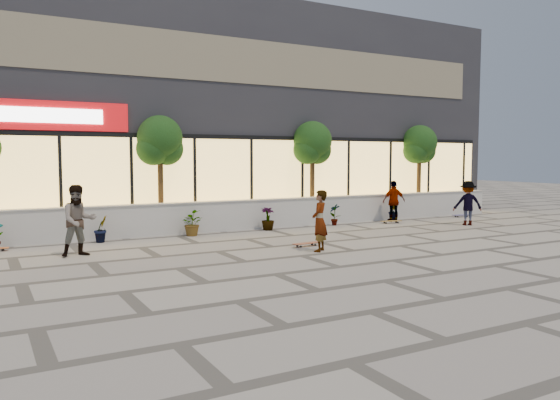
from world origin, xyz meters
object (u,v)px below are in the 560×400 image
skater_right_near (394,201)px  skateboard_right_far (461,215)px  skateboard_right_near (391,221)px  skater_center (320,221)px  tree_mideast (312,145)px  skateboard_center (306,243)px  skater_right_far (468,203)px  tree_midwest (160,143)px  tree_east (419,147)px  skater_left (79,221)px

skater_right_near → skateboard_right_far: size_ratio=1.93×
skateboard_right_near → skater_center: bearing=-133.1°
skateboard_right_far → skater_right_near: bearing=-173.9°
tree_mideast → skater_right_near: tree_mideast is taller
skater_right_near → skateboard_center: 7.10m
skater_right_near → skater_right_far: 2.75m
skater_right_far → skateboard_right_far: bearing=-103.5°
skateboard_center → skateboard_right_far: bearing=13.3°
tree_midwest → skater_center: tree_midwest is taller
tree_east → tree_mideast: bearing=180.0°
tree_mideast → skateboard_right_far: 7.31m
skateboard_center → tree_mideast: bearing=50.5°
tree_midwest → skater_center: size_ratio=2.37×
skater_center → skater_right_far: (7.95, 2.13, -0.00)m
skater_center → tree_east: bearing=169.9°
skater_left → tree_mideast: bearing=13.7°
skater_left → skateboard_center: bearing=-20.8°
skater_right_near → skateboard_right_near: 0.94m
skater_center → skater_right_far: 8.23m
skateboard_right_far → tree_east: bearing=132.3°
tree_midwest → skater_left: bearing=-133.2°
skateboard_right_far → tree_mideast: bearing=174.7°
tree_midwest → tree_east: size_ratio=1.00×
skateboard_right_near → skater_right_far: bearing=-27.5°
tree_east → skater_left: bearing=-167.1°
tree_midwest → skateboard_right_far: tree_midwest is taller
skateboard_center → skateboard_right_far: 10.34m
skater_left → skateboard_right_near: size_ratio=2.15×
tree_east → skateboard_center: bearing=-151.0°
tree_mideast → skater_left: 9.95m
skateboard_center → skateboard_right_far: skateboard_center is taller
skater_center → skateboard_right_near: skater_center is taller
skateboard_right_far → skateboard_right_near: bearing=-168.3°
tree_mideast → skater_right_near: bearing=-25.7°
tree_midwest → skateboard_right_far: 12.95m
tree_mideast → skater_right_far: tree_mideast is taller
skater_right_far → skateboard_right_near: size_ratio=1.94×
tree_midwest → skater_right_far: 11.37m
tree_east → skater_center: size_ratio=2.37×
skater_right_near → skateboard_right_near: skater_right_near is taller
tree_mideast → tree_midwest: bearing=180.0°
skater_center → tree_midwest: bearing=-108.3°
skater_right_far → tree_east: bearing=-74.7°
skater_left → skater_right_far: bearing=-7.4°
skater_right_far → skateboard_right_far: size_ratio=1.97×
skater_right_far → skater_center: bearing=44.8°
tree_east → skater_right_near: 3.66m
tree_east → skateboard_right_far: tree_east is taller
tree_east → skateboard_right_far: bearing=-55.4°
tree_east → skater_right_near: size_ratio=2.43×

